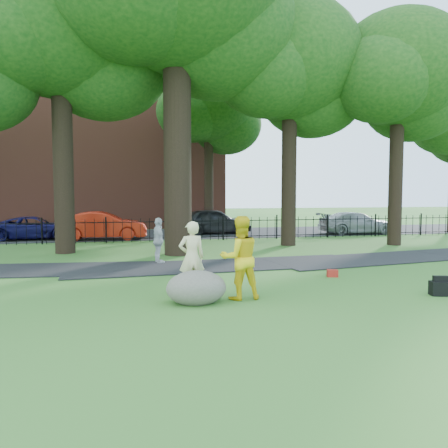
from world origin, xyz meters
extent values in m
plane|color=#2A5A1F|center=(0.00, 0.00, 0.00)|extent=(120.00, 120.00, 0.00)
cube|color=black|center=(1.00, 3.90, 0.00)|extent=(36.07, 3.85, 0.03)
cube|color=black|center=(0.00, 16.00, 0.00)|extent=(80.00, 7.00, 0.02)
cube|color=black|center=(0.00, 12.00, 1.02)|extent=(44.00, 0.04, 0.04)
cube|color=black|center=(0.00, 12.00, 0.18)|extent=(44.00, 0.04, 0.04)
cube|color=brown|center=(-4.00, 24.00, 6.00)|extent=(18.00, 8.00, 12.00)
cylinder|color=black|center=(0.00, 7.00, 5.25)|extent=(1.10, 1.10, 10.50)
ellipsoid|color=#0F3911|center=(1.89, 8.05, 9.30)|extent=(6.72, 6.72, 5.71)
cylinder|color=black|center=(-4.50, 8.50, 4.55)|extent=(0.80, 0.80, 9.10)
ellipsoid|color=#0F3911|center=(-4.50, 8.50, 9.36)|extent=(7.20, 7.20, 6.12)
ellipsoid|color=#0F3911|center=(-2.88, 9.40, 8.06)|extent=(5.76, 5.76, 4.90)
ellipsoid|color=#0F3911|center=(-5.94, 7.78, 8.58)|extent=(5.40, 5.40, 4.59)
cylinder|color=black|center=(5.50, 9.00, 4.20)|extent=(0.70, 0.70, 8.40)
ellipsoid|color=#0F3911|center=(5.50, 9.00, 8.64)|extent=(6.60, 6.60, 5.61)
ellipsoid|color=#0F3911|center=(6.98, 9.82, 7.44)|extent=(5.28, 5.28, 4.49)
ellipsoid|color=#0F3911|center=(4.18, 8.34, 7.92)|extent=(4.95, 4.95, 4.21)
cylinder|color=black|center=(10.50, 8.00, 4.02)|extent=(0.64, 0.64, 8.05)
ellipsoid|color=#0F3911|center=(10.50, 8.00, 8.28)|extent=(6.20, 6.20, 5.27)
ellipsoid|color=#0F3911|center=(11.89, 8.78, 7.13)|extent=(4.96, 4.96, 4.22)
ellipsoid|color=#0F3911|center=(9.26, 7.38, 7.59)|extent=(4.65, 4.65, 3.95)
imported|color=beige|center=(-0.50, 0.12, 0.89)|extent=(0.68, 0.47, 1.78)
imported|color=yellow|center=(0.50, -0.75, 0.97)|extent=(0.98, 0.78, 1.94)
imported|color=#B4B4B9|center=(-0.94, 4.90, 0.81)|extent=(0.56, 1.00, 1.61)
ellipsoid|color=#635F52|center=(-0.55, -0.89, 0.40)|extent=(1.49, 1.21, 0.79)
cube|color=black|center=(5.30, -1.49, 0.17)|extent=(0.52, 0.40, 0.34)
cube|color=#A11F17|center=(3.87, 1.25, 0.11)|extent=(0.36, 0.28, 0.21)
imported|color=#B31E0D|center=(-3.20, 13.50, 0.75)|extent=(4.65, 1.86, 1.50)
imported|color=#0E0C40|center=(-6.78, 14.56, 0.61)|extent=(4.58, 2.47, 1.22)
imported|color=black|center=(3.22, 15.50, 0.78)|extent=(4.68, 2.12, 1.56)
imported|color=gray|center=(11.63, 13.50, 0.67)|extent=(4.69, 2.14, 1.33)
camera|label=1|loc=(-2.11, -10.45, 2.46)|focal=35.00mm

